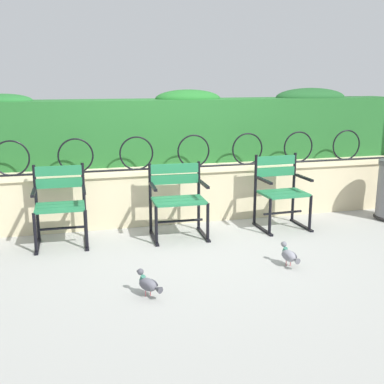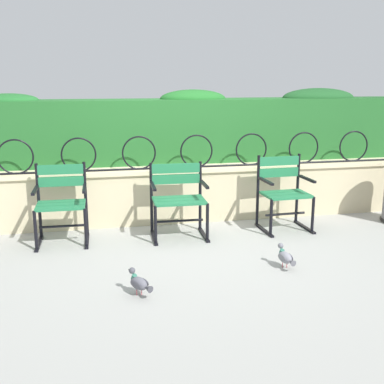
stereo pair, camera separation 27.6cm
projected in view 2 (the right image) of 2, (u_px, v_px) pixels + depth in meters
The scene contains 9 objects.
ground_plane at pixel (193, 240), 5.51m from camera, with size 60.00×60.00×0.00m, color #9E9E99.
stone_wall at pixel (180, 194), 6.21m from camera, with size 6.82×0.41×0.70m.
iron_arch_fence at pixel (170, 154), 5.99m from camera, with size 6.29×0.02×0.42m.
hedge_row at pixel (177, 127), 6.50m from camera, with size 6.68×0.63×0.97m.
park_chair_left at pixel (61, 201), 5.38m from camera, with size 0.57×0.53×0.87m.
park_chair_centre at pixel (178, 197), 5.58m from camera, with size 0.64×0.54×0.84m.
park_chair_right at pixel (283, 191), 5.86m from camera, with size 0.59×0.54×0.89m.
pigeon_near_chairs at pixel (285, 257), 4.69m from camera, with size 0.13×0.29×0.22m.
pigeon_far_side at pixel (139, 283), 4.09m from camera, with size 0.20×0.26×0.22m.
Camera 2 is at (-1.09, -5.12, 1.81)m, focal length 45.14 mm.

